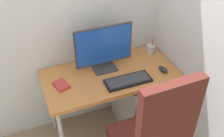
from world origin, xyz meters
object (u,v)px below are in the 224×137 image
(mouse, at_px, (163,69))
(notebook, at_px, (61,85))
(keyboard, at_px, (128,81))
(monitor, at_px, (104,47))
(filing_cabinet, at_px, (139,100))
(pen_holder, at_px, (151,49))

(mouse, bearing_deg, notebook, 158.36)
(notebook, bearing_deg, keyboard, -31.16)
(monitor, xyz_separation_m, notebook, (-0.43, -0.11, -0.21))
(filing_cabinet, bearing_deg, keyboard, -145.93)
(monitor, relative_size, keyboard, 1.29)
(monitor, bearing_deg, notebook, -166.01)
(monitor, distance_m, mouse, 0.58)
(keyboard, height_order, pen_holder, pen_holder)
(keyboard, distance_m, pen_holder, 0.53)
(keyboard, bearing_deg, mouse, 2.50)
(mouse, relative_size, notebook, 0.72)
(filing_cabinet, bearing_deg, notebook, 178.53)
(pen_holder, bearing_deg, mouse, -98.16)
(mouse, xyz_separation_m, pen_holder, (0.05, 0.32, 0.02))
(monitor, bearing_deg, keyboard, -66.18)
(monitor, height_order, keyboard, monitor)
(pen_holder, bearing_deg, keyboard, -140.37)
(filing_cabinet, distance_m, notebook, 0.87)
(mouse, xyz_separation_m, notebook, (-0.91, 0.15, -0.01))
(filing_cabinet, bearing_deg, mouse, -39.82)
(filing_cabinet, distance_m, keyboard, 0.49)
(filing_cabinet, distance_m, monitor, 0.73)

